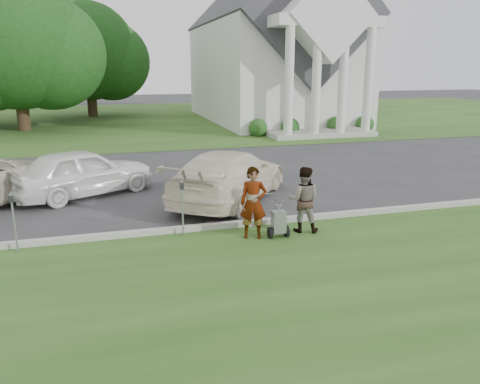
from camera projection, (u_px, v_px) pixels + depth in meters
name	position (u px, v px, depth m)	size (l,w,h in m)	color
ground	(242.00, 234.00, 11.32)	(120.00, 120.00, 0.00)	#333335
grass_strip	(288.00, 289.00, 8.54)	(80.00, 7.00, 0.01)	#244A19
church_lawn	(146.00, 119.00, 36.40)	(80.00, 30.00, 0.01)	#244A19
curb	(236.00, 224.00, 11.81)	(80.00, 0.18, 0.15)	#9E9E93
church	(273.00, 38.00, 33.63)	(9.19, 19.00, 24.10)	white
tree_left	(15.00, 46.00, 28.30)	(10.63, 8.40, 9.71)	#332316
tree_back	(88.00, 56.00, 36.89)	(9.61, 7.60, 8.89)	#332316
striping_cart	(278.00, 222.00, 11.02)	(0.48, 0.95, 0.88)	black
person_left	(253.00, 204.00, 10.87)	(0.62, 0.41, 1.70)	#999999
person_right	(303.00, 200.00, 11.32)	(0.78, 0.61, 1.61)	#999999
parking_meter_near	(182.00, 202.00, 11.01)	(0.10, 0.09, 1.34)	#97999F
parking_meter_far	(13.00, 216.00, 10.04)	(0.09, 0.09, 1.32)	#97999F
car_b	(83.00, 172.00, 14.57)	(1.77, 4.40, 1.50)	white
car_c	(229.00, 175.00, 14.06)	(2.14, 5.26, 1.53)	#F2E7CD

